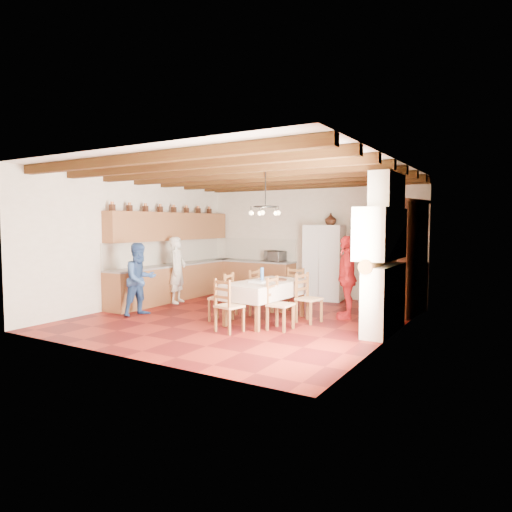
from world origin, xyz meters
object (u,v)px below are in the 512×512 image
at_px(refrigerator, 325,262).
at_px(chair_right_far, 309,298).
at_px(hutch, 406,257).
at_px(dining_table, 265,286).
at_px(microwave, 275,256).
at_px(person_man, 177,270).
at_px(person_woman_red, 347,277).
at_px(chair_right_near, 280,304).
at_px(chair_end_far, 292,290).
at_px(person_woman_blue, 140,279).
at_px(chair_left_near, 221,297).
at_px(chair_end_near, 229,305).
at_px(chair_left_far, 247,292).

height_order(refrigerator, chair_right_far, refrigerator).
distance_m(hutch, dining_table, 3.12).
xyz_separation_m(refrigerator, microwave, (-1.44, 0.01, 0.10)).
bearing_deg(person_man, person_woman_red, -101.50).
relative_size(chair_right_far, person_woman_red, 0.57).
xyz_separation_m(chair_right_near, chair_end_far, (-0.53, 1.55, 0.00)).
bearing_deg(person_woman_blue, chair_left_near, -65.22).
height_order(person_man, person_woman_red, person_woman_red).
bearing_deg(person_woman_red, hutch, 120.55).
relative_size(dining_table, microwave, 3.61).
xyz_separation_m(hutch, microwave, (-3.64, 0.90, -0.17)).
height_order(person_man, microwave, person_man).
xyz_separation_m(chair_end_far, person_man, (-2.92, -0.34, 0.32)).
distance_m(chair_end_far, person_woman_blue, 3.23).
xyz_separation_m(hutch, chair_end_near, (-2.31, -3.24, -0.73)).
height_order(refrigerator, chair_end_far, refrigerator).
relative_size(chair_end_far, person_man, 0.60).
bearing_deg(microwave, refrigerator, 10.07).
height_order(person_woman_blue, person_woman_red, person_woman_red).
xyz_separation_m(chair_left_near, person_woman_blue, (-1.77, -0.42, 0.28)).
xyz_separation_m(hutch, person_woman_blue, (-4.73, -2.99, -0.45)).
bearing_deg(chair_end_far, person_woman_red, 2.95).
bearing_deg(microwave, hutch, -3.27).
height_order(chair_right_far, microwave, microwave).
distance_m(chair_left_far, person_woman_red, 2.10).
relative_size(chair_end_far, microwave, 1.86).
bearing_deg(hutch, person_woman_red, -123.09).
bearing_deg(person_woman_red, chair_right_far, -52.79).
height_order(chair_end_far, person_woman_red, person_woman_red).
bearing_deg(dining_table, chair_end_near, -96.36).
relative_size(chair_left_far, chair_right_far, 1.00).
height_order(chair_end_far, person_man, person_man).
distance_m(chair_left_far, microwave, 2.79).
relative_size(chair_left_near, microwave, 1.86).
height_order(hutch, chair_end_far, hutch).
bearing_deg(hutch, refrigerator, 165.82).
distance_m(chair_right_near, microwave, 4.12).
distance_m(chair_end_near, person_woman_red, 2.61).
bearing_deg(person_man, chair_end_near, -139.89).
relative_size(chair_left_far, chair_right_near, 1.00).
bearing_deg(microwave, chair_left_near, -68.36).
height_order(chair_left_far, microwave, microwave).
xyz_separation_m(hutch, person_man, (-5.06, -1.43, -0.41)).
bearing_deg(person_woman_blue, chair_right_far, -58.84).
bearing_deg(person_woman_blue, chair_end_near, -84.39).
bearing_deg(chair_end_far, chair_left_near, -117.45).
xyz_separation_m(dining_table, chair_left_near, (-0.77, -0.41, -0.23)).
height_order(dining_table, chair_left_far, chair_left_far).
xyz_separation_m(dining_table, chair_right_far, (0.78, 0.36, -0.23)).
relative_size(chair_left_near, chair_right_far, 1.00).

